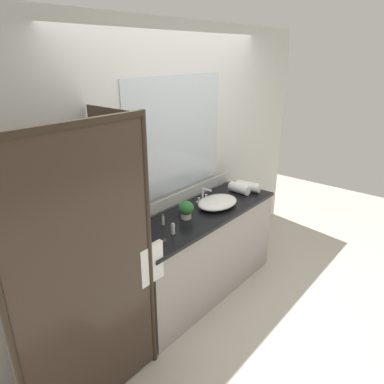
# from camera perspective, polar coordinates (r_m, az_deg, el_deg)

# --- Properties ---
(ground_plane) EXTENTS (8.00, 8.00, 0.00)m
(ground_plane) POSITION_cam_1_polar(r_m,az_deg,el_deg) (3.89, 1.47, -15.35)
(ground_plane) COLOR beige
(wall_back_with_mirror) EXTENTS (4.40, 0.06, 2.60)m
(wall_back_with_mirror) POSITION_cam_1_polar(r_m,az_deg,el_deg) (3.49, -2.77, 4.41)
(wall_back_with_mirror) COLOR silver
(wall_back_with_mirror) RESTS_ON ground_plane
(vanity_cabinet) EXTENTS (1.80, 0.58, 0.90)m
(vanity_cabinet) POSITION_cam_1_polar(r_m,az_deg,el_deg) (3.64, 1.41, -9.60)
(vanity_cabinet) COLOR #9E9993
(vanity_cabinet) RESTS_ON ground_plane
(shower_enclosure) EXTENTS (1.20, 0.59, 2.00)m
(shower_enclosure) POSITION_cam_1_polar(r_m,az_deg,el_deg) (2.47, -13.79, -11.18)
(shower_enclosure) COLOR #2D2319
(shower_enclosure) RESTS_ON ground_plane
(sink_basin) EXTENTS (0.46, 0.33, 0.08)m
(sink_basin) POSITION_cam_1_polar(r_m,az_deg,el_deg) (3.55, 4.09, -1.63)
(sink_basin) COLOR white
(sink_basin) RESTS_ON vanity_cabinet
(faucet) EXTENTS (0.17, 0.13, 0.15)m
(faucet) POSITION_cam_1_polar(r_m,az_deg,el_deg) (3.65, 1.81, -0.82)
(faucet) COLOR silver
(faucet) RESTS_ON vanity_cabinet
(potted_plant) EXTENTS (0.14, 0.14, 0.17)m
(potted_plant) POSITION_cam_1_polar(r_m,az_deg,el_deg) (3.26, -0.94, -2.72)
(potted_plant) COLOR beige
(potted_plant) RESTS_ON vanity_cabinet
(amenity_bottle_conditioner) EXTENTS (0.02, 0.02, 0.10)m
(amenity_bottle_conditioner) POSITION_cam_1_polar(r_m,az_deg,el_deg) (3.17, -4.64, -4.44)
(amenity_bottle_conditioner) COLOR silver
(amenity_bottle_conditioner) RESTS_ON vanity_cabinet
(amenity_bottle_shampoo) EXTENTS (0.03, 0.03, 0.10)m
(amenity_bottle_shampoo) POSITION_cam_1_polar(r_m,az_deg,el_deg) (3.01, -3.04, -5.90)
(amenity_bottle_shampoo) COLOR silver
(amenity_bottle_shampoo) RESTS_ON vanity_cabinet
(amenity_bottle_lotion) EXTENTS (0.02, 0.02, 0.08)m
(amenity_bottle_lotion) POSITION_cam_1_polar(r_m,az_deg,el_deg) (3.44, -1.88, -2.41)
(amenity_bottle_lotion) COLOR #4C7056
(amenity_bottle_lotion) RESTS_ON vanity_cabinet
(rolled_towel_near_edge) EXTENTS (0.15, 0.28, 0.11)m
(rolled_towel_near_edge) POSITION_cam_1_polar(r_m,az_deg,el_deg) (3.97, 8.94, 0.88)
(rolled_towel_near_edge) COLOR white
(rolled_towel_near_edge) RESTS_ON vanity_cabinet
(rolled_towel_middle) EXTENTS (0.12, 0.24, 0.10)m
(rolled_towel_middle) POSITION_cam_1_polar(r_m,az_deg,el_deg) (3.90, 7.53, 0.58)
(rolled_towel_middle) COLOR white
(rolled_towel_middle) RESTS_ON vanity_cabinet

